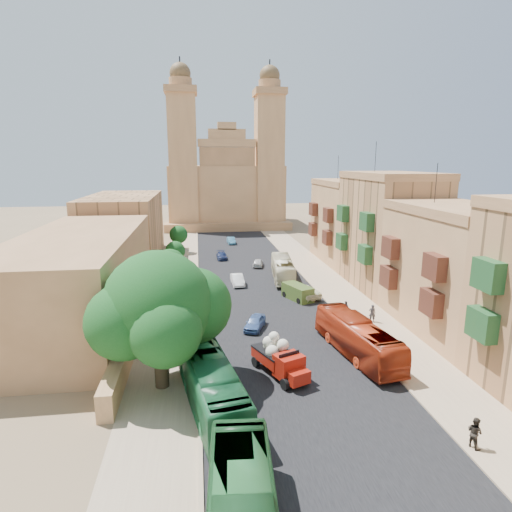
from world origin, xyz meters
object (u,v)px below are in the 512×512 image
object	(u,v)px
olive_pickup	(298,292)
car_blue_b	(231,241)
street_tree_b	(170,265)
street_tree_d	(179,235)
ficus_tree	(160,308)
red_truck	(280,358)
car_dkblue	(222,256)
pedestrian_a	(372,313)
car_blue_a	(255,322)
car_white_b	(258,263)
bus_green_north	(211,384)
church	(226,185)
street_tree_c	(175,251)
bus_red_east	(357,338)
pedestrian_c	(346,309)
street_tree_a	(162,299)
car_cream	(302,291)
bus_cream_east	(283,269)
pedestrian_b	(475,432)
car_white_a	(237,280)

from	to	relation	value
olive_pickup	car_blue_b	xyz separation A→B (m)	(-4.70, 33.80, -0.20)
street_tree_b	street_tree_d	world-z (taller)	street_tree_b
ficus_tree	olive_pickup	xyz separation A→B (m)	(13.42, 17.16, -4.80)
red_truck	car_dkblue	distance (m)	37.94
pedestrian_a	red_truck	bearing A→B (deg)	58.74
car_blue_a	car_white_b	distance (m)	23.74
bus_green_north	car_dkblue	size ratio (longest dim) A/B	2.95
church	street_tree_c	world-z (taller)	church
bus_red_east	pedestrian_c	size ratio (longest dim) A/B	6.66
street_tree_a	car_blue_a	bearing A→B (deg)	8.96
car_white_b	pedestrian_c	xyz separation A→B (m)	(5.72, -21.44, 0.21)
car_blue_b	pedestrian_a	world-z (taller)	pedestrian_a
car_cream	car_white_b	size ratio (longest dim) A/B	1.52
street_tree_b	bus_cream_east	xyz separation A→B (m)	(14.00, 5.59, -2.29)
car_white_b	car_cream	bearing A→B (deg)	114.16
street_tree_d	bus_red_east	bearing A→B (deg)	-69.47
bus_cream_east	car_white_b	distance (m)	7.53
pedestrian_a	pedestrian_c	distance (m)	2.68
street_tree_d	car_cream	bearing A→B (deg)	-60.70
street_tree_a	street_tree_b	xyz separation A→B (m)	(0.00, 12.00, 0.05)
olive_pickup	bus_red_east	distance (m)	14.43
pedestrian_a	pedestrian_c	xyz separation A→B (m)	(-2.01, 1.77, -0.07)
car_cream	pedestrian_a	xyz separation A→B (m)	(4.83, -8.33, 0.14)
red_truck	car_blue_a	bearing A→B (deg)	94.00
bus_red_east	pedestrian_a	xyz separation A→B (m)	(4.09, 6.71, -0.61)
street_tree_c	street_tree_b	bearing A→B (deg)	-90.00
street_tree_a	car_white_b	world-z (taller)	street_tree_a
bus_red_east	car_dkblue	size ratio (longest dim) A/B	2.78
car_white_b	car_blue_b	bearing A→B (deg)	-69.11
car_dkblue	pedestrian_b	size ratio (longest dim) A/B	2.16
car_blue_b	street_tree_c	bearing A→B (deg)	-119.46
pedestrian_b	street_tree_a	bearing A→B (deg)	28.93
bus_red_east	pedestrian_a	distance (m)	7.88
bus_red_east	car_blue_b	bearing A→B (deg)	-91.44
olive_pickup	car_blue_b	size ratio (longest dim) A/B	1.19
street_tree_b	pedestrian_c	size ratio (longest dim) A/B	3.51
street_tree_d	street_tree_c	bearing A→B (deg)	-90.00
car_cream	pedestrian_c	distance (m)	7.14
car_cream	ficus_tree	bearing A→B (deg)	33.86
street_tree_a	car_blue_b	size ratio (longest dim) A/B	1.50
bus_cream_east	car_cream	size ratio (longest dim) A/B	1.97
street_tree_a	car_cream	distance (m)	17.92
car_white_a	pedestrian_c	distance (m)	15.72
olive_pickup	car_white_a	xyz separation A→B (m)	(-6.09, 6.60, -0.15)
street_tree_c	olive_pickup	distance (m)	20.50
church	bus_green_north	size ratio (longest dim) A/B	3.26
church	street_tree_b	bearing A→B (deg)	-100.38
street_tree_c	car_blue_b	distance (m)	21.24
car_blue_a	pedestrian_a	distance (m)	11.36
car_dkblue	street_tree_b	bearing A→B (deg)	-111.19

